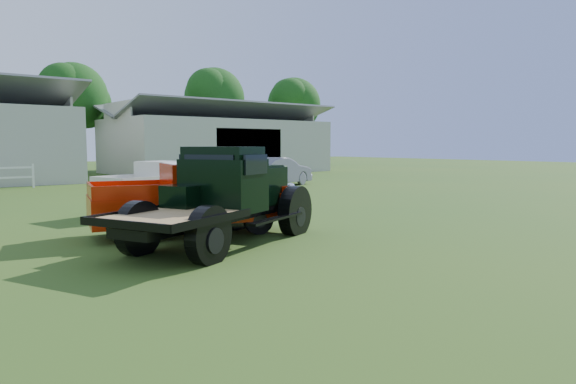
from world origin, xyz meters
TOP-DOWN VIEW (x-y plane):
  - ground at (0.00, 0.00)m, footprint 120.00×120.00m
  - shed_right at (14.00, 27.00)m, footprint 16.80×9.20m
  - tree_c at (5.00, 33.00)m, footprint 5.40×5.40m
  - tree_d at (18.00, 34.00)m, footprint 6.00×6.00m
  - tree_e at (26.00, 32.00)m, footprint 5.70×5.70m
  - vintage_flatbed at (-1.50, 1.39)m, footprint 5.71×4.04m
  - red_pickup at (-1.38, 3.02)m, footprint 5.03×2.94m
  - white_pickup at (-0.13, 7.17)m, footprint 4.60×2.74m
  - misc_car_blue at (4.73, 12.68)m, footprint 5.15×3.21m
  - misc_car_grey at (9.09, 13.03)m, footprint 4.78×2.85m

SIDE VIEW (x-z plane):
  - ground at x=0.00m, z-range 0.00..0.00m
  - misc_car_grey at x=9.09m, z-range 0.00..1.49m
  - white_pickup at x=-0.13m, z-range 0.00..1.59m
  - misc_car_blue at x=4.73m, z-range 0.00..1.63m
  - red_pickup at x=-1.38m, z-range 0.00..1.72m
  - vintage_flatbed at x=-1.50m, z-range 0.00..2.10m
  - shed_right at x=14.00m, z-range 0.00..5.20m
  - tree_c at x=5.00m, z-range 0.00..9.00m
  - tree_e at x=26.00m, z-range 0.00..9.50m
  - tree_d at x=18.00m, z-range 0.00..10.00m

